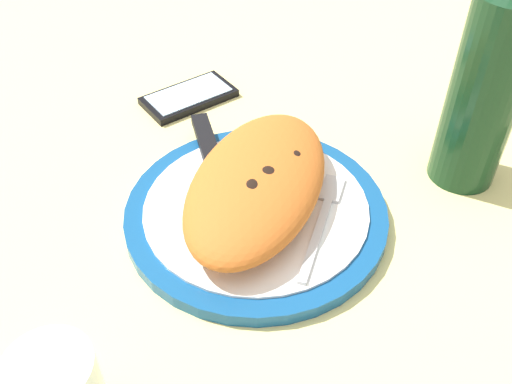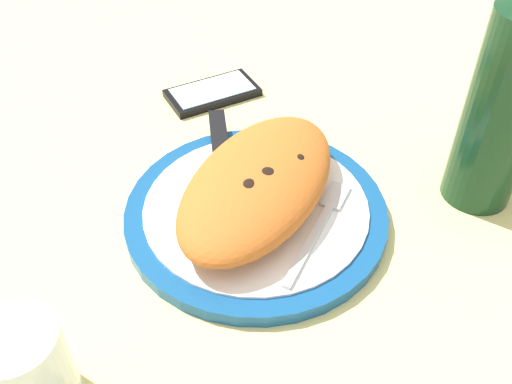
# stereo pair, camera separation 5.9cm
# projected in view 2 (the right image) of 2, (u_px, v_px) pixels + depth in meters

# --- Properties ---
(ground_plane) EXTENTS (1.50, 1.50, 0.03)m
(ground_plane) POSITION_uv_depth(u_px,v_px,m) (256.00, 227.00, 0.63)
(ground_plane) COLOR #E5D684
(plate) EXTENTS (0.28, 0.28, 0.02)m
(plate) POSITION_uv_depth(u_px,v_px,m) (256.00, 212.00, 0.62)
(plate) COLOR navy
(plate) RESTS_ON ground_plane
(calzone) EXTENTS (0.26, 0.16, 0.05)m
(calzone) POSITION_uv_depth(u_px,v_px,m) (259.00, 184.00, 0.60)
(calzone) COLOR #C16023
(calzone) RESTS_ON plate
(fork) EXTENTS (0.16, 0.03, 0.00)m
(fork) POSITION_uv_depth(u_px,v_px,m) (322.00, 222.00, 0.59)
(fork) COLOR silver
(fork) RESTS_ON plate
(knife) EXTENTS (0.21, 0.11, 0.01)m
(knife) POSITION_uv_depth(u_px,v_px,m) (221.00, 152.00, 0.67)
(knife) COLOR silver
(knife) RESTS_ON plate
(smartphone) EXTENTS (0.13, 0.13, 0.01)m
(smartphone) POSITION_uv_depth(u_px,v_px,m) (212.00, 92.00, 0.79)
(smartphone) COLOR black
(smartphone) RESTS_ON ground_plane
(water_glass) EXTENTS (0.07, 0.07, 0.09)m
(water_glass) POSITION_uv_depth(u_px,v_px,m) (31.00, 375.00, 0.44)
(water_glass) COLOR silver
(water_glass) RESTS_ON ground_plane
(wine_bottle) EXTENTS (0.08, 0.08, 0.31)m
(wine_bottle) POSITION_uv_depth(u_px,v_px,m) (506.00, 100.00, 0.57)
(wine_bottle) COLOR #14381E
(wine_bottle) RESTS_ON ground_plane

